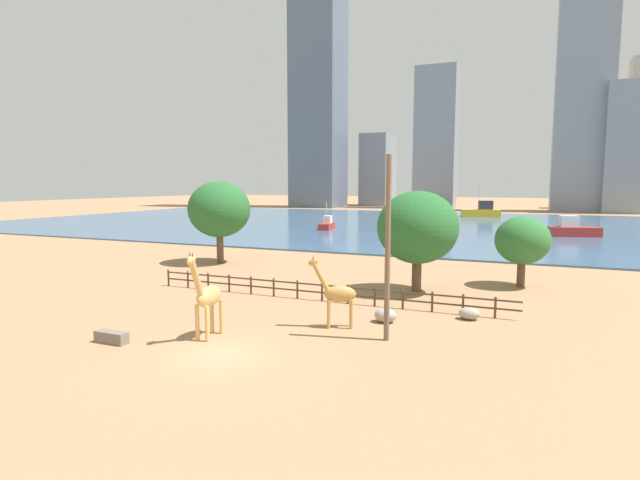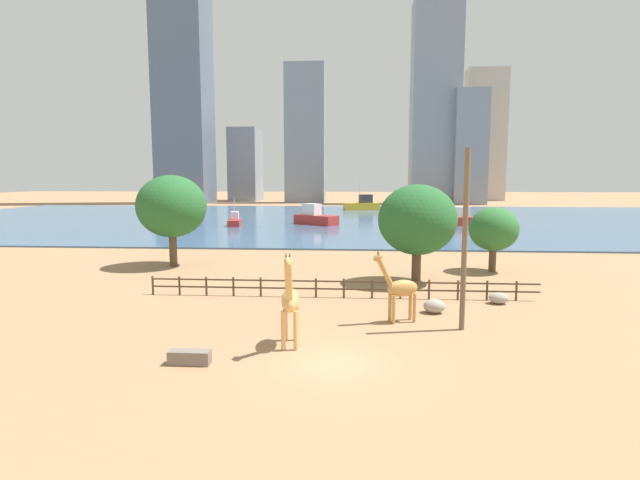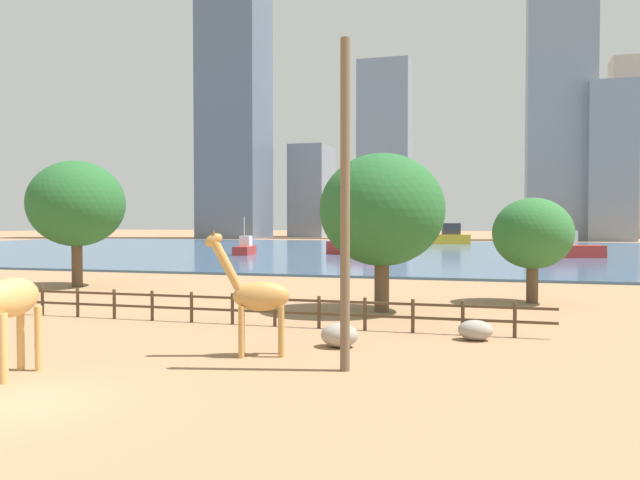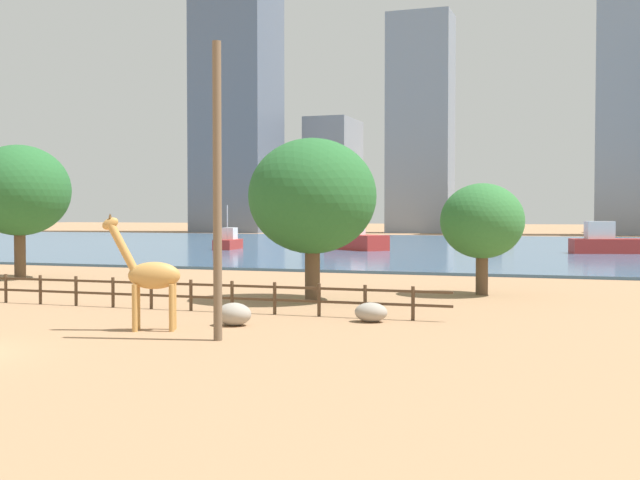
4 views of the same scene
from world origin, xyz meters
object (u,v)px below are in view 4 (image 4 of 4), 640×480
Objects in this scene: tree_left_large at (312,196)px; boat_barge at (355,238)px; utility_pole at (217,192)px; boulder_by_pole at (234,314)px; giraffe_tall at (150,275)px; tree_center_broad at (19,191)px; boulder_near_fence at (371,312)px; boat_sailboat at (228,242)px; tree_right_tall at (482,222)px; boat_tug at (607,242)px; boat_ferry at (485,230)px.

tree_left_large is 47.92m from boat_barge.
utility_pole is 5.50m from boulder_by_pole.
giraffe_tall is 0.49× the size of tree_center_broad.
boat_sailboat reaches higher than boulder_near_fence.
boat_tug is (6.49, 41.26, -2.41)m from tree_right_tall.
tree_left_large is at bearing -143.85° from tree_right_tall.
giraffe_tall reaches higher than boat_tug.
tree_right_tall is at bearing 77.03° from boulder_near_fence.
tree_center_broad is 1.49× the size of tree_right_tall.
boulder_near_fence is 28.89m from tree_center_broad.
boulder_near_fence is 0.14× the size of boat_ferry.
tree_center_broad reaches higher than boat_tug.
tree_left_large is 1.02× the size of boat_tug.
giraffe_tall is at bearing -101.52° from tree_left_large.
boat_ferry is 1.68× the size of boat_sailboat.
giraffe_tall is at bearing 13.80° from boat_sailboat.
boat_barge is at bearing 95.56° from boat_sailboat.
utility_pole is 1.74× the size of boat_sailboat.
boat_barge is at bearing -101.38° from giraffe_tall.
tree_center_broad reaches higher than tree_left_large.
boulder_by_pole is at bearing -157.99° from giraffe_tall.
tree_right_tall is at bearing -1.29° from tree_center_broad.
boat_sailboat is at bearing 120.65° from boulder_near_fence.
boulder_near_fence is at bearing -35.07° from boat_barge.
tree_right_tall is at bearing -27.66° from boat_barge.
tree_right_tall reaches higher than boulder_by_pole.
boulder_near_fence is at bearing 81.31° from boat_ferry.
boulder_by_pole is at bearing 16.66° from boat_sailboat.
boat_tug is at bearing 73.68° from tree_left_large.
tree_right_tall is 41.84m from boat_tug.
boat_ferry is (-2.95, 86.60, -3.35)m from tree_left_large.
boat_ferry is 41.13m from boat_barge.
giraffe_tall is 18.58m from tree_right_tall.
tree_left_large reaches higher than tree_right_tall.
boat_ferry is (-0.75, 97.38, -0.43)m from giraffe_tall.
boulder_by_pole is 0.16× the size of tree_center_broad.
utility_pole is (3.18, -1.18, 2.84)m from giraffe_tall.
boulder_by_pole is at bearing -119.10° from boat_tug.
boat_sailboat is (-24.70, 51.72, 0.57)m from boulder_by_pole.
boat_barge reaches higher than boat_tug.
boat_tug reaches higher than boulder_by_pole.
utility_pole is at bearing 79.01° from boat_ferry.
boat_barge is at bearing 106.96° from boulder_near_fence.
boulder_near_fence is 57.19m from boat_sailboat.
tree_center_broad is (-21.27, 5.84, 0.61)m from tree_left_large.
boat_barge is at bearing 103.97° from tree_left_large.
giraffe_tall is at bearing 77.17° from boat_ferry.
tree_left_large reaches higher than boulder_by_pole.
giraffe_tall reaches higher than boulder_by_pole.
utility_pole is at bearing -73.76° from boulder_by_pole.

